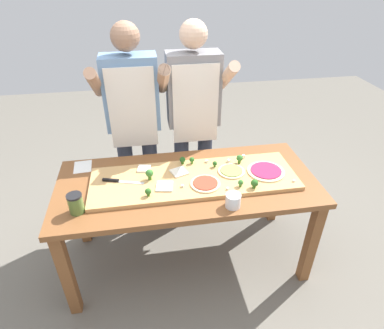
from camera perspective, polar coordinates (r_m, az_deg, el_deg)
ground_plane at (r=2.70m, az=-0.71°, el=-15.83°), size 8.00×8.00×0.00m
prep_table at (r=2.25m, az=-0.83°, el=-4.85°), size 1.75×0.78×0.75m
cutting_board at (r=2.19m, az=0.40°, el=-2.55°), size 1.38×0.45×0.03m
chefs_knife at (r=2.19m, az=-12.98°, el=-2.82°), size 0.27×0.10×0.02m
pizza_whole_tomato_red at (r=2.11m, az=2.36°, el=-3.34°), size 0.20×0.20×0.02m
pizza_whole_pesto_green at (r=2.24m, az=6.93°, el=-1.15°), size 0.18×0.18×0.02m
pizza_whole_beet_magenta at (r=2.29m, az=12.85°, el=-1.12°), size 0.26×0.26×0.02m
pizza_slice_center at (r=2.22m, az=-2.29°, el=-1.33°), size 0.13×0.13×0.01m
pizza_slice_near_left at (r=2.10m, az=-4.84°, el=-3.84°), size 0.12×0.12×0.01m
pizza_slice_far_left at (r=2.28m, az=-8.42°, el=-0.71°), size 0.10×0.10×0.01m
broccoli_floret_center_left at (r=2.15m, az=-7.48°, el=-1.60°), size 0.05×0.05×0.08m
broccoli_floret_center_right at (r=2.33m, az=8.36°, el=1.06°), size 0.05×0.05×0.06m
broccoli_floret_front_right at (r=2.02m, az=-7.71°, el=-4.75°), size 0.04×0.04×0.05m
broccoli_floret_back_left at (r=2.27m, az=4.02°, el=0.15°), size 0.03×0.03×0.05m
broccoli_floret_back_right at (r=2.30m, az=-1.67°, el=0.81°), size 0.04×0.04×0.05m
broccoli_floret_front_left at (r=2.10m, az=8.54°, el=-3.18°), size 0.04×0.04×0.05m
broccoli_floret_front_mid at (r=2.10m, az=10.92°, el=-3.25°), size 0.05×0.05×0.06m
broccoli_floret_back_mid at (r=2.30m, az=-0.03°, el=0.81°), size 0.04×0.04×0.05m
cheese_crumble_a at (r=2.35m, az=6.44°, el=0.66°), size 0.03×0.03×0.02m
cheese_crumble_b at (r=2.33m, az=2.60°, el=0.56°), size 0.02×0.02×0.02m
cheese_crumble_c at (r=2.09m, az=-1.70°, el=-3.80°), size 0.02×0.02×0.02m
cheese_crumble_d at (r=2.08m, az=6.30°, el=-4.23°), size 0.02×0.02×0.01m
cheese_crumble_e at (r=2.24m, az=17.44°, el=-2.74°), size 0.02×0.02×0.01m
cheese_crumble_f at (r=2.42m, az=9.05°, el=1.44°), size 0.02×0.02×0.02m
flour_cup at (r=1.98m, az=7.21°, el=-6.42°), size 0.09×0.09×0.09m
sauce_jar at (r=2.02m, az=-19.74°, el=-6.46°), size 0.09×0.09×0.13m
recipe_note at (r=2.46m, az=-18.63°, el=-0.37°), size 0.13×0.17×0.00m
cook_left at (r=2.54m, az=-10.23°, el=8.45°), size 0.54×0.39×1.67m
cook_right at (r=2.57m, az=0.26°, el=9.28°), size 0.54×0.39×1.67m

